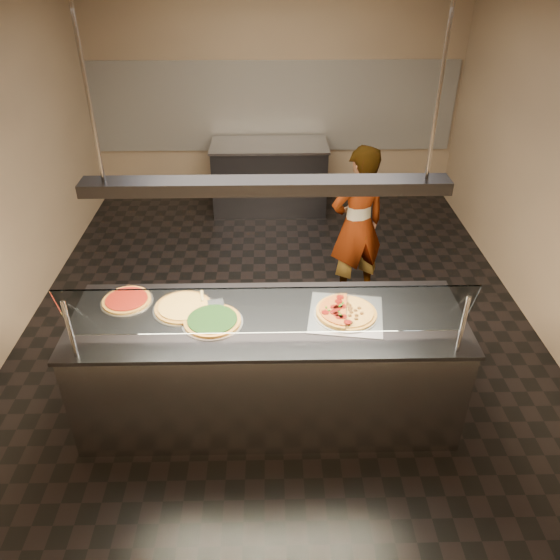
{
  "coord_description": "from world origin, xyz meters",
  "views": [
    {
      "loc": [
        -0.08,
        -4.52,
        3.27
      ],
      "look_at": [
        -0.01,
        -0.96,
        1.02
      ],
      "focal_mm": 35.0,
      "sensor_mm": 36.0,
      "label": 1
    }
  ],
  "objects_px": {
    "pizza_cheese": "(183,307)",
    "pizza_tomato": "(127,300)",
    "pizza_spinach": "(212,320)",
    "worker": "(357,225)",
    "perforated_tray": "(346,314)",
    "half_pizza_pepperoni": "(332,311)",
    "serving_counter": "(269,366)",
    "prep_table": "(270,177)",
    "half_pizza_sausage": "(360,311)",
    "pizza_spatula": "(207,299)",
    "heat_lamp_housing": "(266,186)",
    "sneeze_guard": "(267,312)"
  },
  "relations": [
    {
      "from": "pizza_tomato",
      "to": "serving_counter",
      "type": "bearing_deg",
      "value": -12.25
    },
    {
      "from": "perforated_tray",
      "to": "pizza_spinach",
      "type": "height_order",
      "value": "pizza_spinach"
    },
    {
      "from": "sneeze_guard",
      "to": "prep_table",
      "type": "xyz_separation_m",
      "value": [
        0.02,
        4.22,
        -0.76
      ]
    },
    {
      "from": "pizza_tomato",
      "to": "prep_table",
      "type": "distance_m",
      "value": 3.84
    },
    {
      "from": "half_pizza_sausage",
      "to": "pizza_spinach",
      "type": "distance_m",
      "value": 1.07
    },
    {
      "from": "half_pizza_pepperoni",
      "to": "pizza_spatula",
      "type": "relative_size",
      "value": 2.01
    },
    {
      "from": "half_pizza_sausage",
      "to": "pizza_tomato",
      "type": "distance_m",
      "value": 1.75
    },
    {
      "from": "half_pizza_pepperoni",
      "to": "half_pizza_sausage",
      "type": "xyz_separation_m",
      "value": [
        0.2,
        -0.0,
        -0.01
      ]
    },
    {
      "from": "perforated_tray",
      "to": "worker",
      "type": "xyz_separation_m",
      "value": [
        0.33,
        1.66,
        -0.11
      ]
    },
    {
      "from": "perforated_tray",
      "to": "prep_table",
      "type": "bearing_deg",
      "value": 98.03
    },
    {
      "from": "pizza_cheese",
      "to": "prep_table",
      "type": "relative_size",
      "value": 0.29
    },
    {
      "from": "half_pizza_sausage",
      "to": "pizza_tomato",
      "type": "xyz_separation_m",
      "value": [
        -1.73,
        0.21,
        -0.01
      ]
    },
    {
      "from": "prep_table",
      "to": "worker",
      "type": "xyz_separation_m",
      "value": [
        0.87,
        -2.2,
        0.36
      ]
    },
    {
      "from": "pizza_spatula",
      "to": "heat_lamp_housing",
      "type": "xyz_separation_m",
      "value": [
        0.46,
        -0.21,
        0.99
      ]
    },
    {
      "from": "half_pizza_pepperoni",
      "to": "pizza_spatula",
      "type": "height_order",
      "value": "half_pizza_pepperoni"
    },
    {
      "from": "pizza_cheese",
      "to": "pizza_tomato",
      "type": "bearing_deg",
      "value": 167.21
    },
    {
      "from": "half_pizza_sausage",
      "to": "half_pizza_pepperoni",
      "type": "bearing_deg",
      "value": 179.78
    },
    {
      "from": "prep_table",
      "to": "worker",
      "type": "bearing_deg",
      "value": -68.39
    },
    {
      "from": "pizza_spinach",
      "to": "pizza_tomato",
      "type": "bearing_deg",
      "value": 157.62
    },
    {
      "from": "serving_counter",
      "to": "perforated_tray",
      "type": "distance_m",
      "value": 0.74
    },
    {
      "from": "prep_table",
      "to": "pizza_cheese",
      "type": "bearing_deg",
      "value": -99.87
    },
    {
      "from": "perforated_tray",
      "to": "half_pizza_sausage",
      "type": "height_order",
      "value": "half_pizza_sausage"
    },
    {
      "from": "pizza_cheese",
      "to": "perforated_tray",
      "type": "bearing_deg",
      "value": -5.04
    },
    {
      "from": "perforated_tray",
      "to": "pizza_cheese",
      "type": "xyz_separation_m",
      "value": [
        -1.2,
        0.11,
        0.01
      ]
    },
    {
      "from": "worker",
      "to": "pizza_spinach",
      "type": "bearing_deg",
      "value": 30.7
    },
    {
      "from": "half_pizza_pepperoni",
      "to": "prep_table",
      "type": "bearing_deg",
      "value": 96.51
    },
    {
      "from": "prep_table",
      "to": "worker",
      "type": "height_order",
      "value": "worker"
    },
    {
      "from": "perforated_tray",
      "to": "pizza_tomato",
      "type": "bearing_deg",
      "value": 172.85
    },
    {
      "from": "pizza_cheese",
      "to": "half_pizza_sausage",
      "type": "bearing_deg",
      "value": -4.71
    },
    {
      "from": "half_pizza_pepperoni",
      "to": "half_pizza_sausage",
      "type": "height_order",
      "value": "half_pizza_pepperoni"
    },
    {
      "from": "pizza_spinach",
      "to": "worker",
      "type": "xyz_separation_m",
      "value": [
        1.29,
        1.73,
        -0.12
      ]
    },
    {
      "from": "pizza_cheese",
      "to": "heat_lamp_housing",
      "type": "distance_m",
      "value": 1.19
    },
    {
      "from": "pizza_spinach",
      "to": "worker",
      "type": "distance_m",
      "value": 2.16
    },
    {
      "from": "serving_counter",
      "to": "worker",
      "type": "xyz_separation_m",
      "value": [
        0.89,
        1.68,
        0.36
      ]
    },
    {
      "from": "serving_counter",
      "to": "heat_lamp_housing",
      "type": "relative_size",
      "value": 1.24
    },
    {
      "from": "pizza_cheese",
      "to": "half_pizza_pepperoni",
      "type": "bearing_deg",
      "value": -5.55
    },
    {
      "from": "perforated_tray",
      "to": "half_pizza_sausage",
      "type": "relative_size",
      "value": 1.3
    },
    {
      "from": "pizza_cheese",
      "to": "worker",
      "type": "bearing_deg",
      "value": 45.53
    },
    {
      "from": "pizza_cheese",
      "to": "pizza_spinach",
      "type": "bearing_deg",
      "value": -37.31
    },
    {
      "from": "serving_counter",
      "to": "pizza_cheese",
      "type": "xyz_separation_m",
      "value": [
        -0.63,
        0.13,
        0.48
      ]
    },
    {
      "from": "pizza_spinach",
      "to": "pizza_tomato",
      "type": "distance_m",
      "value": 0.72
    },
    {
      "from": "half_pizza_pepperoni",
      "to": "pizza_tomato",
      "type": "bearing_deg",
      "value": 172.35
    },
    {
      "from": "half_pizza_pepperoni",
      "to": "worker",
      "type": "distance_m",
      "value": 1.72
    },
    {
      "from": "serving_counter",
      "to": "perforated_tray",
      "type": "height_order",
      "value": "perforated_tray"
    },
    {
      "from": "pizza_spatula",
      "to": "pizza_cheese",
      "type": "bearing_deg",
      "value": -155.61
    },
    {
      "from": "pizza_spatula",
      "to": "prep_table",
      "type": "distance_m",
      "value": 3.73
    },
    {
      "from": "sneeze_guard",
      "to": "pizza_spatula",
      "type": "xyz_separation_m",
      "value": [
        -0.46,
        0.55,
        -0.27
      ]
    },
    {
      "from": "pizza_spatula",
      "to": "perforated_tray",
      "type": "bearing_deg",
      "value": -10.15
    },
    {
      "from": "pizza_spinach",
      "to": "worker",
      "type": "height_order",
      "value": "worker"
    },
    {
      "from": "pizza_cheese",
      "to": "pizza_spatula",
      "type": "bearing_deg",
      "value": 24.39
    }
  ]
}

